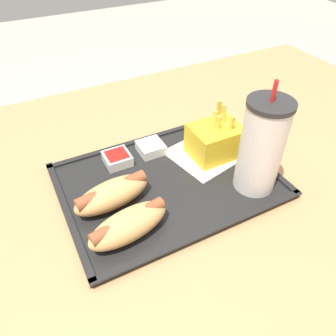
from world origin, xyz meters
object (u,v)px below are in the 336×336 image
hot_dog_near (112,194)px  sauce_cup_mayo (151,147)px  hot_dog_far (129,224)px  fries_carton (215,140)px  soda_cup (261,147)px  sauce_cup_ketchup (117,158)px

hot_dog_near → sauce_cup_mayo: hot_dog_near is taller
hot_dog_far → sauce_cup_mayo: bearing=-124.0°
hot_dog_far → fries_carton: fries_carton is taller
soda_cup → sauce_cup_ketchup: 0.28m
hot_dog_far → fries_carton: bearing=-154.3°
sauce_cup_mayo → sauce_cup_ketchup: (0.08, 0.00, 0.00)m
soda_cup → fries_carton: 0.12m
hot_dog_far → hot_dog_near: bearing=-90.0°
soda_cup → fries_carton: size_ratio=1.82×
fries_carton → sauce_cup_ketchup: (0.19, -0.07, -0.02)m
hot_dog_far → fries_carton: (-0.24, -0.11, 0.01)m
hot_dog_far → soda_cup: bearing=-179.4°
hot_dog_far → hot_dog_near: size_ratio=1.01×
sauce_cup_ketchup → sauce_cup_mayo: bearing=-178.4°
hot_dog_near → fries_carton: bearing=-170.8°
hot_dog_near → sauce_cup_ketchup: hot_dog_near is taller
sauce_cup_mayo → soda_cup: bearing=125.7°
hot_dog_near → sauce_cup_mayo: (-0.12, -0.11, -0.01)m
hot_dog_near → sauce_cup_mayo: size_ratio=2.86×
soda_cup → hot_dog_far: 0.26m
hot_dog_far → fries_carton: size_ratio=1.26×
sauce_cup_mayo → sauce_cup_ketchup: size_ratio=1.00×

